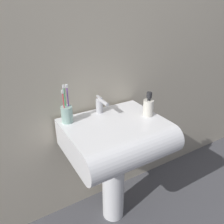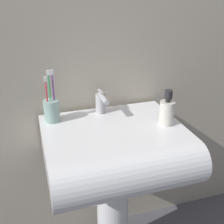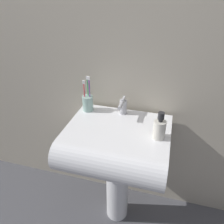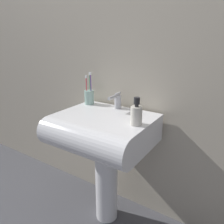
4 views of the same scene
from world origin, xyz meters
The scene contains 7 objects.
ground_plane centered at (0.00, 0.00, 0.00)m, with size 6.00×6.00×0.00m, color #4C4C51.
wall_back centered at (0.00, 0.25, 1.20)m, with size 5.00×0.05×2.40m, color #B7AD99.
sink_pedestal centered at (0.00, 0.00, 0.29)m, with size 0.15×0.15×0.58m, color white.
sink_basin centered at (0.00, -0.06, 0.67)m, with size 0.57×0.49×0.17m.
faucet centered at (-0.01, 0.14, 0.81)m, with size 0.04×0.13×0.10m.
toothbrush_cup centered at (-0.23, 0.13, 0.81)m, with size 0.07×0.07×0.22m.
soap_bottle centered at (0.22, -0.04, 0.81)m, with size 0.06×0.06×0.15m.
Camera 4 is at (0.70, -1.01, 1.19)m, focal length 35.00 mm.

